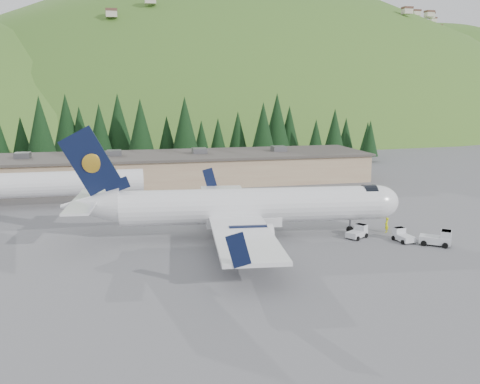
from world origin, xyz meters
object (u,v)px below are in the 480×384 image
(terminal_building, at_px, (172,168))
(ramp_worker, at_px, (387,225))
(baggage_tug_c, at_px, (402,236))
(second_airliner, at_px, (44,184))
(baggage_tug_b, at_px, (438,238))
(baggage_tug_a, at_px, (358,232))
(airliner, at_px, (242,207))

(terminal_building, relative_size, ramp_worker, 39.99)
(baggage_tug_c, xyz_separation_m, ramp_worker, (0.11, 3.77, 0.26))
(second_airliner, height_order, terminal_building, second_airliner)
(ramp_worker, bearing_deg, baggage_tug_b, 69.47)
(second_airliner, relative_size, baggage_tug_b, 7.78)
(ramp_worker, bearing_deg, second_airliner, -75.43)
(baggage_tug_a, bearing_deg, second_airliner, 111.91)
(baggage_tug_a, xyz_separation_m, terminal_building, (-16.51, 41.39, 1.99))
(ramp_worker, bearing_deg, baggage_tug_c, 43.51)
(baggage_tug_a, xyz_separation_m, ramp_worker, (4.22, 1.29, 0.25))
(second_airliner, relative_size, ramp_worker, 15.49)
(second_airliner, relative_size, baggage_tug_c, 10.07)
(baggage_tug_b, height_order, ramp_worker, ramp_worker)
(second_airliner, distance_m, ramp_worker, 47.32)
(airliner, xyz_separation_m, second_airliner, (-23.81, 21.87, -0.08))
(airliner, distance_m, ramp_worker, 17.17)
(baggage_tug_c, distance_m, ramp_worker, 3.78)
(terminal_building, bearing_deg, baggage_tug_c, -64.83)
(airliner, distance_m, baggage_tug_c, 17.99)
(terminal_building, bearing_deg, second_airliner, -141.22)
(baggage_tug_c, distance_m, terminal_building, 48.52)
(baggage_tug_a, distance_m, baggage_tug_b, 8.52)
(ramp_worker, bearing_deg, terminal_building, -107.43)
(terminal_building, bearing_deg, baggage_tug_b, -63.06)
(airliner, xyz_separation_m, ramp_worker, (16.84, -2.23, -2.51))
(baggage_tug_a, height_order, baggage_tug_c, baggage_tug_a)
(second_airliner, distance_m, baggage_tug_c, 49.27)
(second_airliner, height_order, ramp_worker, second_airliner)
(second_airliner, xyz_separation_m, baggage_tug_a, (36.43, -25.39, -2.69))
(baggage_tug_b, xyz_separation_m, terminal_building, (-23.51, 46.26, 1.86))
(baggage_tug_b, xyz_separation_m, baggage_tug_c, (-2.89, 2.38, -0.14))
(second_airliner, relative_size, baggage_tug_a, 9.30)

